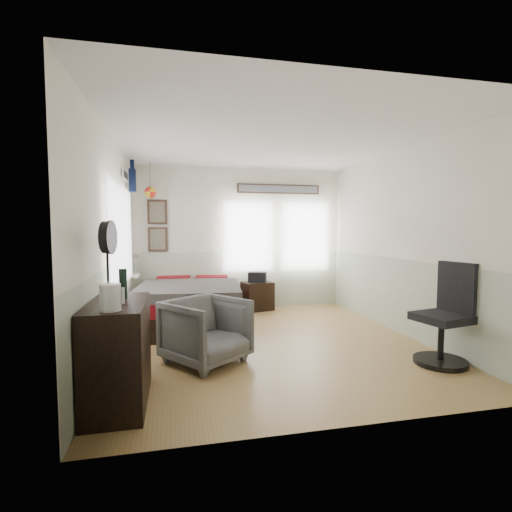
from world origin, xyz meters
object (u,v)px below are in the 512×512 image
at_px(dresser, 118,353).
at_px(nightstand, 257,296).
at_px(bed, 190,304).
at_px(task_chair, 446,323).
at_px(armchair, 206,331).

bearing_deg(dresser, nightstand, 59.66).
relative_size(bed, task_chair, 1.93).
relative_size(dresser, nightstand, 1.88).
bearing_deg(armchair, task_chair, -50.70).
relative_size(bed, armchair, 2.74).
bearing_deg(bed, dresser, -99.92).
xyz_separation_m(bed, armchair, (0.11, -1.79, 0.04)).
relative_size(bed, nightstand, 4.21).
height_order(armchair, task_chair, task_chair).
bearing_deg(dresser, task_chair, 3.68).
xyz_separation_m(bed, nightstand, (1.29, 0.83, -0.06)).
height_order(dresser, armchair, dresser).
bearing_deg(bed, armchair, -80.86).
height_order(bed, task_chair, task_chair).
height_order(bed, armchair, armchair).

